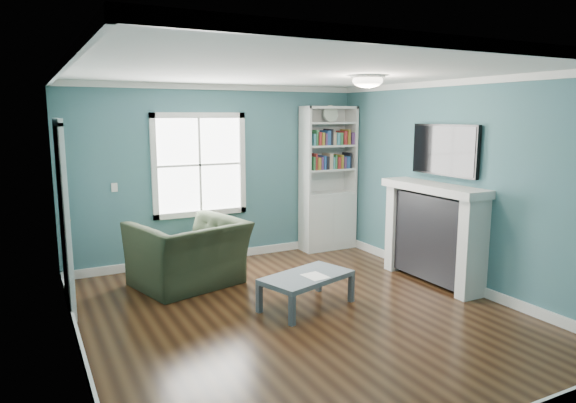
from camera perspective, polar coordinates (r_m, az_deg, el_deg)
name	(u,v)px	position (r m, az deg, el deg)	size (l,w,h in m)	color
floor	(300,315)	(5.76, 1.37, -12.47)	(5.00, 5.00, 0.00)	black
room_walls	(301,171)	(5.37, 1.44, 3.36)	(5.00, 5.00, 5.00)	#406978
trim	(301,204)	(5.42, 1.42, -0.27)	(4.50, 5.00, 2.60)	white
window	(200,165)	(7.55, -9.78, 4.02)	(1.40, 0.06, 1.50)	white
bookshelf	(328,193)	(8.32, 4.43, 0.98)	(0.90, 0.35, 2.31)	silver
fireplace	(433,235)	(6.92, 15.86, -3.55)	(0.44, 1.58, 1.30)	black
tv	(445,150)	(6.84, 17.02, 5.49)	(0.06, 1.10, 0.65)	black
door	(63,215)	(6.18, -23.69, -1.40)	(0.12, 0.98, 2.17)	silver
ceiling_fixture	(368,80)	(5.92, 8.84, 13.20)	(0.38, 0.38, 0.15)	white
light_switch	(114,187)	(7.30, -18.72, 1.50)	(0.08, 0.01, 0.12)	white
recliner	(188,243)	(6.65, -11.01, -4.53)	(1.29, 0.84, 1.12)	#212C1B
coffee_table	(307,279)	(5.88, 2.08, -8.60)	(1.17, 0.85, 0.38)	#4A5158
paper_sheet	(315,276)	(5.81, 3.04, -8.28)	(0.22, 0.29, 0.00)	white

